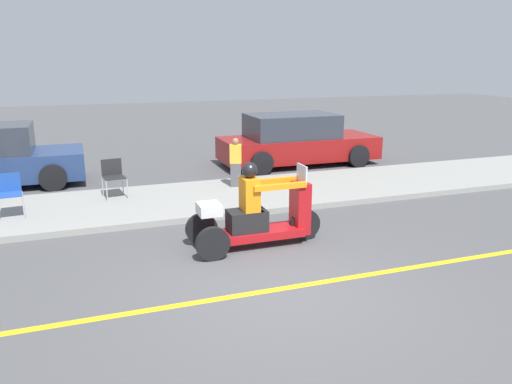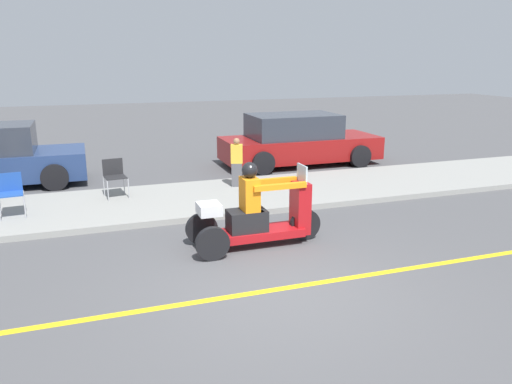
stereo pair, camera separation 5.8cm
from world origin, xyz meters
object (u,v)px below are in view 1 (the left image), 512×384
Objects in this scene: spectator_with_child at (236,163)px; folding_chair_set_back at (9,191)px; motorcycle_trike at (257,217)px; parked_car_lot_left at (296,141)px; folding_chair_curbside at (113,174)px.

spectator_with_child is 1.41× the size of folding_chair_set_back.
motorcycle_trike is at bearing -101.54° from spectator_with_child.
motorcycle_trike is at bearing -119.50° from parked_car_lot_left.
folding_chair_set_back is at bearing -158.57° from folding_chair_curbside.
spectator_with_child is at bearing 78.46° from motorcycle_trike.
parked_car_lot_left reaches higher than motorcycle_trike.
parked_car_lot_left is (5.39, 2.30, 0.08)m from folding_chair_curbside.
motorcycle_trike is 1.99× the size of spectator_with_child.
folding_chair_curbside is 5.86m from parked_car_lot_left.
parked_car_lot_left is at bearing 23.06° from folding_chair_curbside.
folding_chair_curbside is at bearing 179.14° from spectator_with_child.
motorcycle_trike reaches higher than folding_chair_set_back.
motorcycle_trike is 0.50× the size of parked_car_lot_left.
parked_car_lot_left is at bearing 60.50° from motorcycle_trike.
folding_chair_set_back is (-4.78, -0.74, -0.05)m from spectator_with_child.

